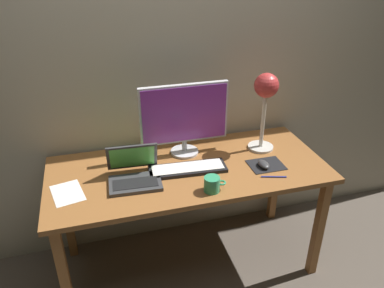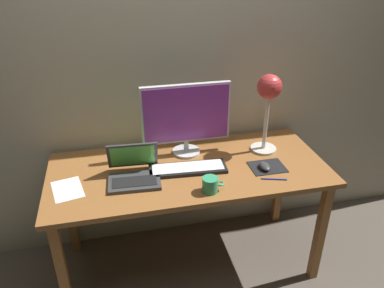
{
  "view_description": "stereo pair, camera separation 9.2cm",
  "coord_description": "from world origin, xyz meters",
  "views": [
    {
      "loc": [
        -0.49,
        -1.8,
        1.89
      ],
      "look_at": [
        0.01,
        -0.05,
        0.92
      ],
      "focal_mm": 35.39,
      "sensor_mm": 36.0,
      "label": 1
    },
    {
      "loc": [
        -0.4,
        -1.82,
        1.89
      ],
      "look_at": [
        0.01,
        -0.05,
        0.92
      ],
      "focal_mm": 35.39,
      "sensor_mm": 36.0,
      "label": 2
    }
  ],
  "objects": [
    {
      "name": "pen",
      "position": [
        0.43,
        -0.23,
        0.74
      ],
      "size": [
        0.14,
        0.05,
        0.01
      ],
      "primitive_type": "cylinder",
      "rotation": [
        0.0,
        1.57,
        -0.3
      ],
      "color": "#2633A5",
      "rests_on": "desk"
    },
    {
      "name": "desk_lamp",
      "position": [
        0.5,
        0.1,
        1.1
      ],
      "size": [
        0.16,
        0.16,
        0.49
      ],
      "color": "beige",
      "rests_on": "desk"
    },
    {
      "name": "keyboard_main",
      "position": [
        -0.01,
        -0.03,
        0.75
      ],
      "size": [
        0.45,
        0.17,
        0.03
      ],
      "color": "black",
      "rests_on": "desk"
    },
    {
      "name": "laptop",
      "position": [
        -0.32,
        -0.03,
        0.8
      ],
      "size": [
        0.29,
        0.27,
        0.19
      ],
      "color": "#38383A",
      "rests_on": "desk"
    },
    {
      "name": "monitor",
      "position": [
        0.02,
        0.18,
        0.99
      ],
      "size": [
        0.53,
        0.17,
        0.44
      ],
      "color": "silver",
      "rests_on": "desk"
    },
    {
      "name": "paper_sheet_near_mouse",
      "position": [
        -0.67,
        -0.07,
        0.74
      ],
      "size": [
        0.19,
        0.24,
        0.0
      ],
      "primitive_type": "cube",
      "rotation": [
        0.0,
        0.0,
        0.21
      ],
      "color": "white",
      "rests_on": "desk"
    },
    {
      "name": "desk",
      "position": [
        0.0,
        0.0,
        0.66
      ],
      "size": [
        1.6,
        0.7,
        0.74
      ],
      "color": "#935B2D",
      "rests_on": "ground"
    },
    {
      "name": "coffee_mug",
      "position": [
        0.06,
        -0.25,
        0.78
      ],
      "size": [
        0.12,
        0.08,
        0.08
      ],
      "color": "#339966",
      "rests_on": "desk"
    },
    {
      "name": "ground_plane",
      "position": [
        0.0,
        0.0,
        0.0
      ],
      "size": [
        4.8,
        4.8,
        0.0
      ],
      "primitive_type": "plane",
      "color": "brown",
      "rests_on": "ground"
    },
    {
      "name": "mouse",
      "position": [
        0.42,
        -0.11,
        0.76
      ],
      "size": [
        0.06,
        0.1,
        0.03
      ],
      "primitive_type": "ellipsoid",
      "color": "#38383A",
      "rests_on": "mousepad"
    },
    {
      "name": "mousepad",
      "position": [
        0.44,
        -0.1,
        0.74
      ],
      "size": [
        0.2,
        0.16,
        0.0
      ],
      "primitive_type": "cube",
      "color": "black",
      "rests_on": "desk"
    },
    {
      "name": "back_wall",
      "position": [
        0.0,
        0.4,
        1.3
      ],
      "size": [
        4.8,
        0.06,
        2.6
      ],
      "primitive_type": "cube",
      "color": "#B2A893",
      "rests_on": "ground"
    }
  ]
}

